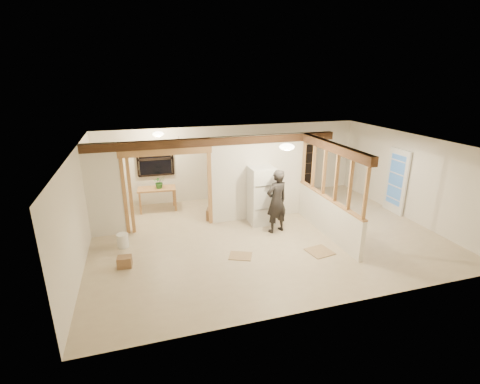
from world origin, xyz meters
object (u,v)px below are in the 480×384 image
object	(u,v)px
refrigerator	(261,195)
bookshelf	(303,169)
shop_vac	(116,218)
work_table	(157,199)
woman	(277,201)

from	to	relation	value
refrigerator	bookshelf	size ratio (longest dim) A/B	0.97
refrigerator	shop_vac	bearing A→B (deg)	168.15
work_table	shop_vac	xyz separation A→B (m)	(-1.21, -1.02, -0.10)
work_table	bookshelf	bearing A→B (deg)	8.64
shop_vac	bookshelf	size ratio (longest dim) A/B	0.31
woman	bookshelf	world-z (taller)	woman
work_table	woman	bearing A→B (deg)	-35.93
work_table	shop_vac	size ratio (longest dim) A/B	2.17
work_table	bookshelf	distance (m)	5.26
refrigerator	work_table	distance (m)	3.41
shop_vac	bookshelf	xyz separation A→B (m)	(6.44, 1.38, 0.59)
woman	work_table	bearing A→B (deg)	-56.21
woman	shop_vac	bearing A→B (deg)	-35.83
shop_vac	bookshelf	distance (m)	6.61
work_table	shop_vac	world-z (taller)	work_table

